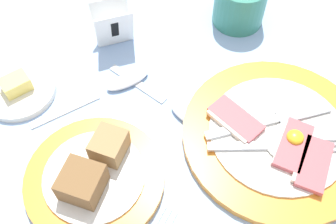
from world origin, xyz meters
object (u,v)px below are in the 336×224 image
butter_dish (19,90)px  breakfast_plate (277,136)px  number_card (113,25)px  teaspoon_by_saucer (112,88)px  bread_plate (94,175)px  sugar_cup (240,2)px  teaspoon_stray (177,108)px

butter_dish → breakfast_plate: bearing=-36.5°
number_card → teaspoon_by_saucer: 0.11m
breakfast_plate → number_card: number_card is taller
bread_plate → number_card: (0.11, 0.22, 0.02)m
sugar_cup → number_card: (-0.21, 0.04, -0.00)m
teaspoon_stray → number_card: bearing=165.0°
number_card → sugar_cup: bearing=-3.8°
bread_plate → butter_dish: size_ratio=1.66×
bread_plate → sugar_cup: size_ratio=2.12×
number_card → teaspoon_stray: bearing=-72.3°
breakfast_plate → teaspoon_by_saucer: bearing=135.6°
bread_plate → teaspoon_by_saucer: bread_plate is taller
teaspoon_by_saucer → number_card: bearing=60.2°
teaspoon_by_saucer → teaspoon_stray: size_ratio=1.07×
butter_dish → teaspoon_stray: bearing=-31.9°
sugar_cup → butter_dish: size_ratio=0.79×
teaspoon_stray → sugar_cup: bearing=99.6°
sugar_cup → bread_plate: bearing=-149.7°
bread_plate → sugar_cup: sugar_cup is taller
breakfast_plate → teaspoon_by_saucer: 0.25m
sugar_cup → teaspoon_stray: 0.22m
breakfast_plate → sugar_cup: (0.07, 0.23, 0.03)m
number_card → bread_plate: bearing=-110.0°
sugar_cup → teaspoon_by_saucer: size_ratio=0.45×
breakfast_plate → sugar_cup: 0.24m
breakfast_plate → sugar_cup: size_ratio=3.06×
breakfast_plate → teaspoon_stray: breakfast_plate is taller
sugar_cup → butter_dish: (-0.38, -0.00, -0.03)m
sugar_cup → teaspoon_stray: bearing=-143.7°
bread_plate → butter_dish: bread_plate is taller
bread_plate → teaspoon_by_saucer: 0.15m
teaspoon_stray → butter_dish: bearing=-148.6°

